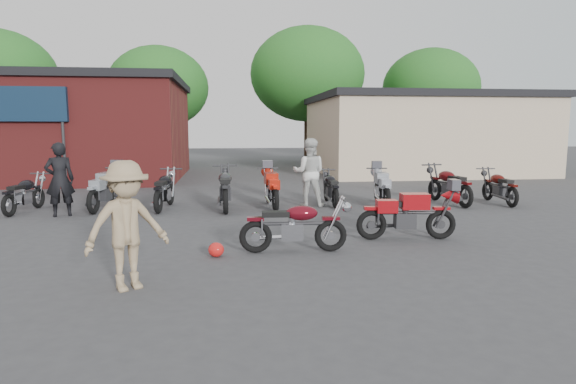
{
  "coord_description": "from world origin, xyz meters",
  "views": [
    {
      "loc": [
        -0.93,
        -8.0,
        2.17
      ],
      "look_at": [
        0.24,
        1.47,
        0.9
      ],
      "focal_mm": 30.0,
      "sensor_mm": 36.0,
      "label": 1
    }
  ],
  "objects": [
    {
      "name": "vintage_motorcycle",
      "position": [
        0.22,
        0.18,
        0.53
      ],
      "size": [
        1.85,
        0.68,
        1.06
      ],
      "primitive_type": null,
      "rotation": [
        0.0,
        0.0,
        -0.04
      ],
      "color": "#540A13",
      "rests_on": "ground"
    },
    {
      "name": "row_bike_2",
      "position": [
        -2.65,
        5.16,
        0.57
      ],
      "size": [
        0.84,
        2.02,
        1.14
      ],
      "primitive_type": null,
      "rotation": [
        0.0,
        0.0,
        1.47
      ],
      "color": "black",
      "rests_on": "ground"
    },
    {
      "name": "row_bike_3",
      "position": [
        -1.03,
        4.92,
        0.62
      ],
      "size": [
        0.73,
        2.16,
        1.25
      ],
      "primitive_type": null,
      "rotation": [
        0.0,
        0.0,
        1.58
      ],
      "color": "#272729",
      "rests_on": "ground"
    },
    {
      "name": "row_bike_1",
      "position": [
        -4.23,
        5.3,
        0.59
      ],
      "size": [
        0.95,
        2.1,
        1.18
      ],
      "primitive_type": null,
      "rotation": [
        0.0,
        0.0,
        1.43
      ],
      "color": "gray",
      "rests_on": "ground"
    },
    {
      "name": "row_bike_5",
      "position": [
        1.96,
        5.36,
        0.52
      ],
      "size": [
        0.64,
        1.82,
        1.05
      ],
      "primitive_type": null,
      "rotation": [
        0.0,
        0.0,
        1.55
      ],
      "color": "black",
      "rests_on": "ground"
    },
    {
      "name": "row_bike_7",
      "position": [
        5.35,
        5.03,
        0.6
      ],
      "size": [
        0.96,
        2.14,
        1.2
      ],
      "primitive_type": null,
      "rotation": [
        0.0,
        0.0,
        1.71
      ],
      "color": "#4D090C",
      "rests_on": "ground"
    },
    {
      "name": "brick_building",
      "position": [
        -9.0,
        14.0,
        2.0
      ],
      "size": [
        12.0,
        8.0,
        4.0
      ],
      "primitive_type": "cube",
      "color": "maroon",
      "rests_on": "ground"
    },
    {
      "name": "tree_1",
      "position": [
        -5.0,
        22.0,
        3.7
      ],
      "size": [
        5.92,
        5.92,
        7.4
      ],
      "primitive_type": null,
      "color": "#16551B",
      "rests_on": "ground"
    },
    {
      "name": "person_tan",
      "position": [
        -2.3,
        -1.48,
        0.88
      ],
      "size": [
        1.3,
        1.14,
        1.75
      ],
      "primitive_type": "imported",
      "rotation": [
        0.0,
        0.0,
        0.53
      ],
      "color": "#9C8360",
      "rests_on": "ground"
    },
    {
      "name": "stucco_building",
      "position": [
        8.5,
        15.0,
        1.75
      ],
      "size": [
        10.0,
        8.0,
        3.5
      ],
      "primitive_type": "cube",
      "color": "tan",
      "rests_on": "ground"
    },
    {
      "name": "tree_3",
      "position": [
        12.0,
        22.0,
        3.8
      ],
      "size": [
        6.08,
        6.08,
        7.6
      ],
      "primitive_type": null,
      "color": "#16551B",
      "rests_on": "ground"
    },
    {
      "name": "person_dark",
      "position": [
        -5.06,
        4.34,
        0.92
      ],
      "size": [
        0.78,
        0.64,
        1.83
      ],
      "primitive_type": "imported",
      "rotation": [
        0.0,
        0.0,
        3.49
      ],
      "color": "black",
      "rests_on": "ground"
    },
    {
      "name": "person_light",
      "position": [
        1.3,
        5.16,
        0.95
      ],
      "size": [
        1.05,
        0.9,
        1.89
      ],
      "primitive_type": "imported",
      "rotation": [
        0.0,
        0.0,
        2.92
      ],
      "color": "silver",
      "rests_on": "ground"
    },
    {
      "name": "sportbike",
      "position": [
        2.54,
        0.87,
        0.55
      ],
      "size": [
        1.94,
        0.79,
        1.09
      ],
      "primitive_type": null,
      "rotation": [
        0.0,
        0.0,
        -0.09
      ],
      "color": "#A60D14",
      "rests_on": "ground"
    },
    {
      "name": "row_bike_6",
      "position": [
        3.35,
        5.01,
        0.55
      ],
      "size": [
        0.87,
        1.98,
        1.11
      ],
      "primitive_type": null,
      "rotation": [
        0.0,
        0.0,
        1.44
      ],
      "color": "#9BA0A9",
      "rests_on": "ground"
    },
    {
      "name": "helmet",
      "position": [
        -1.16,
        0.04,
        0.12
      ],
      "size": [
        0.33,
        0.33,
        0.25
      ],
      "primitive_type": "ellipsoid",
      "rotation": [
        0.0,
        0.0,
        -0.29
      ],
      "color": "red",
      "rests_on": "ground"
    },
    {
      "name": "row_bike_0",
      "position": [
        -6.2,
        5.09,
        0.53
      ],
      "size": [
        0.87,
        1.89,
        1.05
      ],
      "primitive_type": null,
      "rotation": [
        0.0,
        0.0,
        1.42
      ],
      "color": "black",
      "rests_on": "ground"
    },
    {
      "name": "row_bike_8",
      "position": [
        6.81,
        4.9,
        0.53
      ],
      "size": [
        0.67,
        1.86,
        1.07
      ],
      "primitive_type": null,
      "rotation": [
        0.0,
        0.0,
        1.54
      ],
      "color": "#4D0D09",
      "rests_on": "ground"
    },
    {
      "name": "ground",
      "position": [
        0.0,
        0.0,
        0.0
      ],
      "size": [
        90.0,
        90.0,
        0.0
      ],
      "primitive_type": "plane",
      "color": "#38383B"
    },
    {
      "name": "tree_2",
      "position": [
        4.0,
        22.0,
        4.4
      ],
      "size": [
        7.04,
        7.04,
        8.8
      ],
      "primitive_type": null,
      "color": "#16551B",
      "rests_on": "ground"
    },
    {
      "name": "row_bike_4",
      "position": [
        0.24,
        5.03,
        0.57
      ],
      "size": [
        0.73,
        1.99,
        1.14
      ],
      "primitive_type": null,
      "rotation": [
        0.0,
        0.0,
        1.61
      ],
      "color": "#B71F0F",
      "rests_on": "ground"
    }
  ]
}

